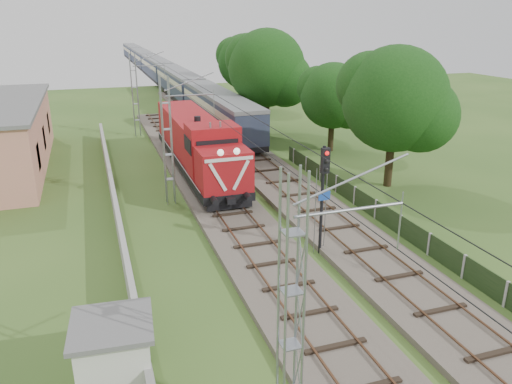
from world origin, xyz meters
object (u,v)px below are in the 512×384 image
object	(u,v)px
coach_rake	(156,67)
relay_hut	(115,357)
locomotive	(197,143)
signal_post	(324,182)

from	to	relation	value
coach_rake	relay_hut	xyz separation A→B (m)	(-12.40, -80.56, -1.22)
coach_rake	locomotive	bearing A→B (deg)	-94.89
locomotive	relay_hut	world-z (taller)	locomotive
coach_rake	signal_post	xyz separation A→B (m)	(-2.06, -73.73, 1.31)
signal_post	relay_hut	xyz separation A→B (m)	(-10.34, -6.84, -2.53)
locomotive	coach_rake	bearing A→B (deg)	85.11
signal_post	relay_hut	size ratio (longest dim) A/B	2.09
coach_rake	relay_hut	bearing A→B (deg)	-98.75
locomotive	relay_hut	size ratio (longest dim) A/B	6.92
coach_rake	relay_hut	size ratio (longest dim) A/B	42.52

